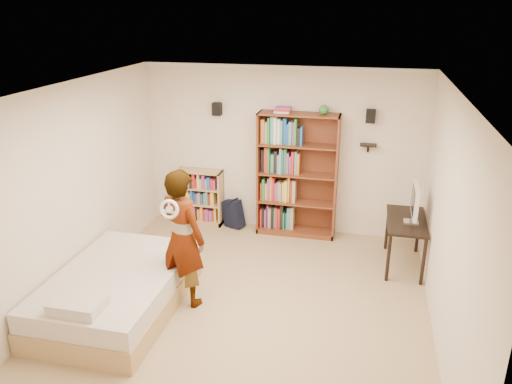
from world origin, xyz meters
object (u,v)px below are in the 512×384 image
low_bookshelf (200,197)px  person (182,238)px  tall_bookshelf (297,176)px  daybed (117,286)px  computer_desk (404,243)px

low_bookshelf → person: 2.48m
tall_bookshelf → daybed: size_ratio=0.92×
tall_bookshelf → daybed: 3.31m
tall_bookshelf → person: tall_bookshelf is taller
tall_bookshelf → person: (-1.06, -2.33, -0.12)m
low_bookshelf → tall_bookshelf: bearing=-1.4°
tall_bookshelf → computer_desk: 1.94m
tall_bookshelf → daybed: tall_bookshelf is taller
computer_desk → daybed: 3.99m
computer_desk → daybed: bearing=-150.8°
tall_bookshelf → low_bookshelf: tall_bookshelf is taller
daybed → person: (0.74, 0.36, 0.56)m
tall_bookshelf → computer_desk: bearing=-23.8°
low_bookshelf → person: person is taller
tall_bookshelf → daybed: bearing=-123.9°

